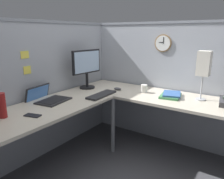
{
  "coord_description": "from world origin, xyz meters",
  "views": [
    {
      "loc": [
        -1.9,
        -1.24,
        1.45
      ],
      "look_at": [
        0.08,
        0.12,
        0.82
      ],
      "focal_mm": 35.5,
      "sensor_mm": 36.0,
      "label": 1
    }
  ],
  "objects": [
    {
      "name": "desk",
      "position": [
        -0.15,
        -0.05,
        0.63
      ],
      "size": [
        2.35,
        2.15,
        0.73
      ],
      "color": "beige",
      "rests_on": "ground"
    },
    {
      "name": "desk_lamp_paper",
      "position": [
        0.56,
        -0.73,
        1.11
      ],
      "size": [
        0.13,
        0.13,
        0.53
      ],
      "color": "#B7BABF",
      "rests_on": "desk"
    },
    {
      "name": "pinned_note_leftmost",
      "position": [
        -0.49,
        0.82,
        1.06
      ],
      "size": [
        0.09,
        0.0,
        0.08
      ],
      "primitive_type": "cube",
      "color": "#EAD84C"
    },
    {
      "name": "thermos_flask",
      "position": [
        -0.95,
        0.55,
        0.84
      ],
      "size": [
        0.07,
        0.07,
        0.22
      ],
      "primitive_type": "cylinder",
      "color": "maroon",
      "rests_on": "desk"
    },
    {
      "name": "monitor",
      "position": [
        0.26,
        0.64,
        1.02
      ],
      "size": [
        0.46,
        0.2,
        0.5
      ],
      "color": "black",
      "rests_on": "desk"
    },
    {
      "name": "book_stack",
      "position": [
        0.49,
        -0.42,
        0.75
      ],
      "size": [
        0.32,
        0.27,
        0.04
      ],
      "color": "#3F7F4C",
      "rests_on": "desk"
    },
    {
      "name": "ground_plane",
      "position": [
        0.0,
        0.0,
        0.0
      ],
      "size": [
        6.8,
        6.8,
        0.0
      ],
      "primitive_type": "plane",
      "color": "#47474C"
    },
    {
      "name": "cubicle_wall_right",
      "position": [
        0.87,
        -0.27,
        0.79
      ],
      "size": [
        0.12,
        2.37,
        1.58
      ],
      "color": "#999EA8",
      "rests_on": "ground"
    },
    {
      "name": "wall_clock",
      "position": [
        0.82,
        -0.16,
        1.31
      ],
      "size": [
        0.04,
        0.22,
        0.22
      ],
      "color": "olive"
    },
    {
      "name": "coffee_mug",
      "position": [
        0.49,
        -0.08,
        0.78
      ],
      "size": [
        0.08,
        0.08,
        0.1
      ],
      "primitive_type": "cylinder",
      "color": "silver",
      "rests_on": "desk"
    },
    {
      "name": "computer_mouse",
      "position": [
        0.4,
        0.25,
        0.75
      ],
      "size": [
        0.06,
        0.1,
        0.03
      ],
      "primitive_type": "ellipsoid",
      "color": "#38383D",
      "rests_on": "desk"
    },
    {
      "name": "cell_phone",
      "position": [
        -0.78,
        0.38,
        0.73
      ],
      "size": [
        0.11,
        0.16,
        0.01
      ],
      "primitive_type": "cube",
      "rotation": [
        0.0,
        0.0,
        0.29
      ],
      "color": "black",
      "rests_on": "desk"
    },
    {
      "name": "pinned_note_middle",
      "position": [
        -0.5,
        0.82,
        1.22
      ],
      "size": [
        0.1,
        0.0,
        0.08
      ],
      "primitive_type": "cube",
      "color": "#EAD84C"
    },
    {
      "name": "keyboard",
      "position": [
        0.07,
        0.26,
        0.74
      ],
      "size": [
        0.43,
        0.15,
        0.02
      ],
      "primitive_type": "cube",
      "rotation": [
        0.0,
        0.0,
        0.03
      ],
      "color": "#232326",
      "rests_on": "desk"
    },
    {
      "name": "cubicle_wall_back",
      "position": [
        -0.36,
        0.87,
        0.79
      ],
      "size": [
        2.57,
        0.12,
        1.58
      ],
      "color": "#999EA8",
      "rests_on": "ground"
    },
    {
      "name": "laptop",
      "position": [
        -0.4,
        0.65,
        0.75
      ],
      "size": [
        0.39,
        0.43,
        0.22
      ],
      "color": "#232326",
      "rests_on": "desk"
    }
  ]
}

